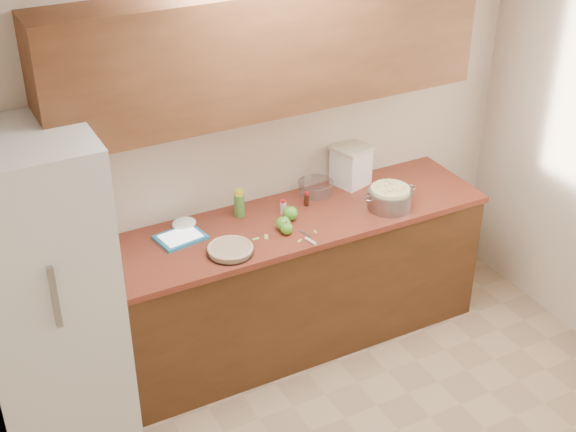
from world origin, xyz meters
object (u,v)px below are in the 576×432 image
pie (230,250)px  colander (390,198)px  tablet (181,237)px  flour_canister (351,165)px

pie → colander: (1.09, 0.02, 0.04)m
colander → pie: bearing=-179.1°
pie → tablet: bearing=125.2°
pie → tablet: (-0.19, 0.28, -0.01)m
colander → tablet: 1.31m
tablet → pie: bearing=-63.9°
pie → colander: size_ratio=0.73×
flour_canister → tablet: (-1.24, -0.13, -0.13)m
flour_canister → tablet: bearing=-174.0°
pie → flour_canister: size_ratio=1.01×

